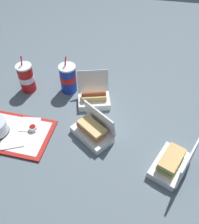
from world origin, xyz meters
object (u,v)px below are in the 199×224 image
ketchup_cup (33,128)px  clamshell_sandwich_corner (172,163)px  food_tray (16,134)px  soda_cup_center (68,78)px  clamshell_sandwich_front (93,131)px  clamshell_hotdog_left (94,97)px  plastic_fork (13,147)px  soda_cup_corner (26,78)px

ketchup_cup → clamshell_sandwich_corner: bearing=172.7°
food_tray → ketchup_cup: (-0.08, -0.04, 0.02)m
clamshell_sandwich_corner → soda_cup_center: bearing=-36.1°
food_tray → soda_cup_center: 0.44m
clamshell_sandwich_front → clamshell_hotdog_left: bearing=-79.6°
clamshell_hotdog_left → clamshell_sandwich_corner: bearing=140.3°
clamshell_sandwich_corner → soda_cup_center: (0.61, -0.44, 0.05)m
plastic_fork → clamshell_hotdog_left: size_ratio=0.49×
clamshell_hotdog_left → plastic_fork: bearing=51.1°
soda_cup_corner → clamshell_sandwich_corner: bearing=154.8°
clamshell_sandwich_front → soda_cup_corner: (0.46, -0.29, 0.04)m
food_tray → ketchup_cup: bearing=-154.3°
clamshell_sandwich_front → soda_cup_center: (0.22, -0.33, 0.05)m
ketchup_cup → soda_cup_corner: bearing=-64.5°
ketchup_cup → clamshell_sandwich_corner: 0.71m
ketchup_cup → clamshell_sandwich_corner: (-0.71, 0.09, 0.02)m
food_tray → soda_cup_corner: (0.07, -0.35, 0.08)m
plastic_fork → clamshell_sandwich_corner: size_ratio=0.45×
soda_cup_corner → plastic_fork: bearing=102.0°
ketchup_cup → soda_cup_corner: (0.15, -0.31, 0.06)m
food_tray → clamshell_hotdog_left: size_ratio=1.69×
soda_cup_center → soda_cup_corner: bearing=9.8°
plastic_fork → ketchup_cup: bearing=-137.7°
food_tray → clamshell_hotdog_left: bearing=-138.1°
ketchup_cup → food_tray: bearing=25.7°
soda_cup_corner → soda_cup_center: (-0.24, -0.04, 0.00)m
ketchup_cup → clamshell_hotdog_left: (-0.27, -0.27, 0.01)m
ketchup_cup → plastic_fork: bearing=66.2°
ketchup_cup → clamshell_sandwich_corner: clamshell_sandwich_corner is taller
plastic_fork → clamshell_sandwich_front: clamshell_sandwich_front is taller
ketchup_cup → clamshell_hotdog_left: clamshell_hotdog_left is taller
ketchup_cup → plastic_fork: ketchup_cup is taller
food_tray → plastic_fork: plastic_fork is taller
clamshell_hotdog_left → soda_cup_center: bearing=-25.1°
clamshell_hotdog_left → soda_cup_center: 0.20m
plastic_fork → soda_cup_corner: soda_cup_corner is taller
clamshell_hotdog_left → soda_cup_center: size_ratio=0.95×
plastic_fork → clamshell_sandwich_corner: clamshell_sandwich_corner is taller
clamshell_sandwich_corner → soda_cup_corner: soda_cup_corner is taller
clamshell_sandwich_corner → soda_cup_corner: 0.95m
clamshell_sandwich_front → clamshell_sandwich_corner: bearing=163.4°
clamshell_hotdog_left → clamshell_sandwich_front: (-0.05, 0.25, 0.00)m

